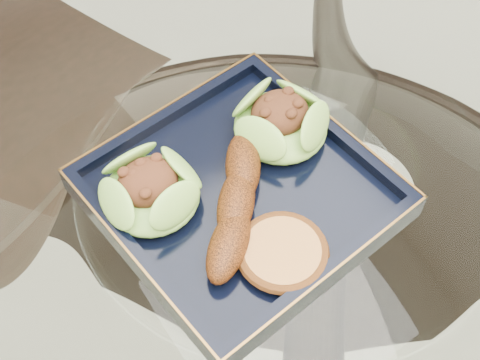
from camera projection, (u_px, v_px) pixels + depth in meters
dining_table at (279, 279)px, 0.84m from camera, size 1.13×1.13×0.77m
dining_chair at (13, 133)px, 1.09m from camera, size 0.51×0.51×0.92m
navy_plate at (240, 196)px, 0.71m from camera, size 0.30×0.30×0.02m
lettuce_wrap_left at (151, 192)px, 0.67m from camera, size 0.13×0.13×0.04m
lettuce_wrap_right at (281, 123)px, 0.73m from camera, size 0.10×0.10×0.04m
roasted_plantain at (236, 203)px, 0.67m from camera, size 0.15×0.15×0.03m
crumb_patty at (282, 253)px, 0.65m from camera, size 0.11×0.11×0.01m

